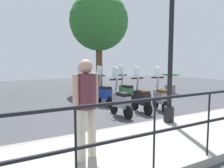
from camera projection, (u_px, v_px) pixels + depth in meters
ground_plane at (127, 109)px, 7.86m from camera, size 28.00×28.00×0.00m
promenade_walkway at (200, 131)px, 5.11m from camera, size 2.20×20.00×0.15m
lamp_post_near at (171, 48)px, 5.42m from camera, size 0.26×0.90×4.26m
pedestrian_distant at (86, 101)px, 3.43m from camera, size 0.40×0.47×1.59m
tree_distant at (99, 22)px, 11.98m from camera, size 3.23×3.23×5.49m
potted_palm at (170, 85)px, 11.53m from camera, size 1.06×0.66×1.05m
scooter_near_0 at (160, 97)px, 7.47m from camera, size 1.19×0.55×1.54m
scooter_near_1 at (141, 98)px, 7.20m from camera, size 1.23×0.44×1.54m
scooter_near_2 at (121, 101)px, 6.73m from camera, size 1.23×0.44×1.54m
scooter_far_0 at (126, 92)px, 8.75m from camera, size 1.23×0.44×1.54m
scooter_far_1 at (104, 93)px, 8.34m from camera, size 1.23×0.44×1.54m
scooter_far_2 at (83, 94)px, 8.12m from camera, size 1.23×0.44×1.54m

